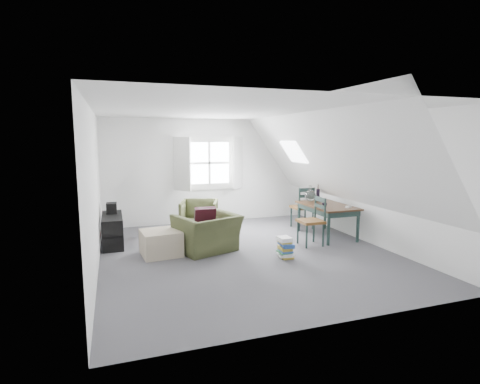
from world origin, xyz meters
name	(u,v)px	position (x,y,z in m)	size (l,w,h in m)	color
floor	(247,253)	(0.00, 0.00, 0.00)	(5.50, 5.50, 0.00)	#4E4D52
ceiling	(248,111)	(0.00, 0.00, 2.50)	(5.50, 5.50, 0.00)	white
wall_back	(209,171)	(0.00, 2.75, 1.25)	(5.00, 5.00, 0.00)	white
wall_front	(336,213)	(0.00, -2.75, 1.25)	(5.00, 5.00, 0.00)	white
wall_left	(94,190)	(-2.50, 0.00, 1.25)	(5.50, 5.50, 0.00)	white
wall_right	(367,179)	(2.50, 0.00, 1.25)	(5.50, 5.50, 0.00)	white
slope_left	(156,155)	(-1.55, 0.00, 1.78)	(5.50, 5.50, 0.00)	white
slope_right	(326,153)	(1.55, 0.00, 1.78)	(5.50, 5.50, 0.00)	white
dormer_window	(210,163)	(0.00, 2.68, 1.45)	(1.71, 0.35, 1.30)	white
skylight	(294,152)	(1.55, 1.30, 1.75)	(0.55, 0.75, 0.04)	white
armchair_near	(207,251)	(-0.65, 0.35, 0.00)	(1.04, 0.90, 0.67)	#3A4023
armchair_far	(199,232)	(-0.48, 1.74, 0.00)	(0.77, 0.79, 0.72)	#3A4023
throw_pillow	(205,217)	(-0.65, 0.50, 0.60)	(0.39, 0.11, 0.39)	#340E1A
ottoman	(161,243)	(-1.47, 0.39, 0.22)	(0.65, 0.65, 0.44)	tan
dining_table	(327,209)	(1.98, 0.57, 0.58)	(0.81, 1.35, 0.67)	#331C0D
demijohn	(310,195)	(1.83, 1.02, 0.81)	(0.24, 0.24, 0.34)	silver
vase_twigs	(318,194)	(2.08, 1.12, 0.81)	(0.08, 0.09, 0.63)	black
cup	(324,208)	(1.73, 0.27, 0.67)	(0.10, 0.10, 0.10)	black
paper_box	(348,207)	(2.18, 0.12, 0.69)	(0.11, 0.07, 0.04)	white
dining_chair_far	(303,207)	(1.85, 1.37, 0.50)	(0.45, 0.45, 0.95)	brown
dining_chair_near	(312,220)	(1.36, 0.09, 0.48)	(0.44, 0.44, 0.93)	brown
media_shelf	(113,232)	(-2.27, 1.32, 0.26)	(0.37, 1.12, 0.58)	black
electronics_box	(112,208)	(-2.27, 1.60, 0.67)	(0.20, 0.27, 0.22)	black
magazine_stack	(285,247)	(0.53, -0.46, 0.18)	(0.27, 0.32, 0.36)	#B29933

